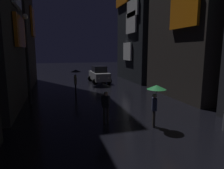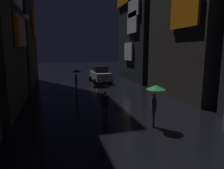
% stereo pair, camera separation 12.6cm
% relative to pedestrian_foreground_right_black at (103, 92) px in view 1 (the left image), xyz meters
% --- Properties ---
extents(building_right_far, '(4.25, 8.38, 13.69)m').
position_rel_pedestrian_foreground_right_black_xyz_m(building_right_far, '(8.49, 13.88, 5.19)').
color(building_right_far, black).
rests_on(building_right_far, ground).
extents(pedestrian_foreground_right_black, '(0.90, 0.90, 2.12)m').
position_rel_pedestrian_foreground_right_black_xyz_m(pedestrian_foreground_right_black, '(0.00, 0.00, 0.00)').
color(pedestrian_foreground_right_black, '#38332D').
rests_on(pedestrian_foreground_right_black, ground).
extents(pedestrian_midstreet_centre_green, '(0.90, 0.90, 2.12)m').
position_rel_pedestrian_foreground_right_black_xyz_m(pedestrian_midstreet_centre_green, '(2.24, -1.25, 0.00)').
color(pedestrian_midstreet_centre_green, '#38332D').
rests_on(pedestrian_midstreet_centre_green, ground).
extents(pedestrian_midstreet_left_black, '(0.90, 0.90, 2.12)m').
position_rel_pedestrian_foreground_right_black_xyz_m(pedestrian_midstreet_left_black, '(-0.59, 7.41, 0.00)').
color(pedestrian_midstreet_left_black, black).
rests_on(pedestrian_midstreet_left_black, ground).
extents(car_distant, '(2.30, 4.17, 1.92)m').
position_rel_pedestrian_foreground_right_black_xyz_m(car_distant, '(2.71, 13.13, -0.74)').
color(car_distant, '#99999E').
rests_on(car_distant, ground).
extents(streetlamp_left_far, '(0.36, 0.36, 6.06)m').
position_rel_pedestrian_foreground_right_black_xyz_m(streetlamp_left_far, '(-3.98, 5.05, 2.07)').
color(streetlamp_left_far, '#2D2D33').
rests_on(streetlamp_left_far, ground).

